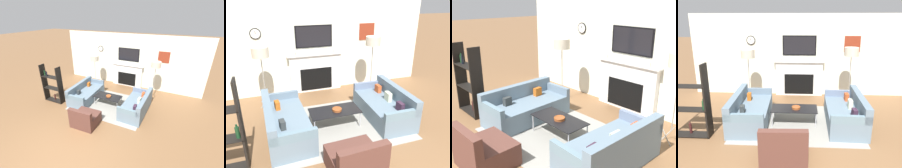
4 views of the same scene
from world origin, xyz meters
The scene contains 10 objects.
fireplace_wall centered at (0.00, 5.17, 1.22)m, with size 7.28×0.28×2.70m.
area_rug centered at (0.00, 2.92, 0.01)m, with size 3.01×2.20×0.01m.
couch_left centered at (-1.19, 2.92, 0.27)m, with size 0.94×1.91×0.74m.
couch_right centered at (1.20, 2.92, 0.28)m, with size 0.89×1.82×0.77m.
armchair centered at (-0.21, 1.41, 0.25)m, with size 0.88×0.82×0.74m.
coffee_table centered at (-0.08, 2.93, 0.37)m, with size 1.13×0.57×0.39m.
decorative_bowl centered at (-0.03, 2.90, 0.42)m, with size 0.22×0.22×0.06m.
floor_lamp_left centered at (-1.53, 4.33, 1.49)m, with size 0.41×0.41×1.65m.
floor_lamp_right centered at (1.53, 4.33, 1.58)m, with size 0.41×0.41×1.74m.
shelf_unit centered at (-2.36, 2.16, 0.77)m, with size 0.92×0.28×1.64m.
Camera 4 is at (0.10, -2.09, 2.51)m, focal length 35.00 mm.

